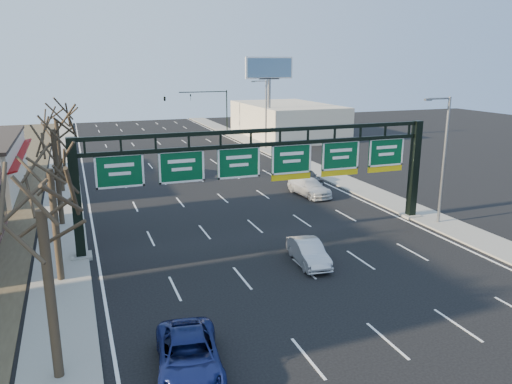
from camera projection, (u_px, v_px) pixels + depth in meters
name	position (u px, v px, depth m)	size (l,w,h in m)	color
ground	(320.00, 283.00, 26.25)	(160.00, 160.00, 0.00)	black
sidewalk_left	(63.00, 206.00, 40.08)	(3.00, 120.00, 0.12)	gray
sidewalk_right	(342.00, 180.00, 48.68)	(3.00, 120.00, 0.12)	gray
lane_markings	(216.00, 193.00, 44.40)	(21.60, 120.00, 0.01)	white
sign_gantry	(268.00, 167.00, 32.39)	(24.60, 1.20, 7.20)	black
building_right_distant	(287.00, 120.00, 77.71)	(12.00, 20.00, 5.00)	beige
tree_near	(37.00, 180.00, 16.43)	(3.60, 3.60, 8.86)	#31251B
tree_gantry	(47.00, 149.00, 24.69)	(3.60, 3.60, 8.48)	#31251B
tree_mid	(51.00, 114.00, 33.58)	(3.60, 3.60, 9.24)	#31251B
tree_far	(55.00, 108.00, 42.75)	(3.60, 3.60, 8.86)	#31251B
streetlight_near	(443.00, 154.00, 34.60)	(2.15, 0.22, 9.00)	slate
streetlight_far	(265.00, 111.00, 65.45)	(2.15, 0.22, 9.00)	slate
billboard_right	(269.00, 78.00, 69.82)	(7.00, 0.50, 12.00)	slate
traffic_signal_mast	(189.00, 101.00, 76.68)	(10.16, 0.54, 7.00)	black
car_blue_suv	(189.00, 356.00, 18.47)	(2.33, 5.05, 1.40)	navy
car_silver_sedan	(308.00, 252.00, 28.64)	(1.43, 4.11, 1.36)	#B3B3B8
car_white_wagon	(309.00, 187.00, 43.41)	(2.06, 5.06, 1.47)	silver
car_grey_far	(307.00, 176.00, 47.55)	(1.65, 4.11, 1.40)	#393A3D
car_silver_distant	(176.00, 169.00, 50.51)	(1.62, 4.66, 1.54)	#B8B8BD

